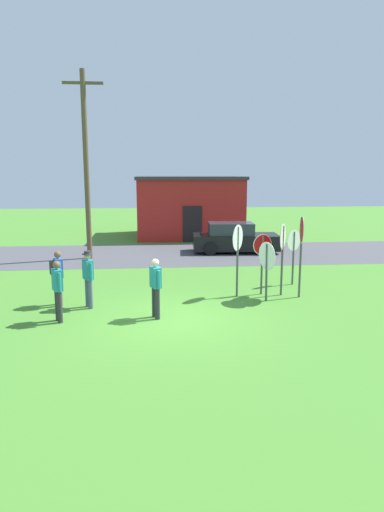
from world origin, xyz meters
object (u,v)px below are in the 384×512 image
person_in_dark_shirt (156,285)px  utility_pole (86,163)px  stop_sign_nearest (283,246)px  person_in_blue (88,276)px  person_on_left (58,288)px  stop_sign_rear_right (267,261)px  person_in_teal (58,274)px  stop_sign_tallest (238,247)px  stop_sign_rear_left (262,254)px  parked_car_on_street (234,239)px  stop_sign_leaning_right (301,241)px  stop_sign_center_cluster (294,248)px

person_in_dark_shirt → utility_pole: bearing=108.1°
stop_sign_nearest → person_in_blue: (-6.16, -0.87, -0.67)m
stop_sign_nearest → person_on_left: 7.17m
person_in_blue → stop_sign_rear_right: bearing=2.5°
stop_sign_rear_right → person_in_teal: (-6.44, 0.08, -0.30)m
stop_sign_tallest → person_in_teal: stop_sign_tallest is taller
utility_pole → person_on_left: bearing=-87.7°
stop_sign_nearest → stop_sign_rear_left: (-0.63, 0.16, -0.28)m
utility_pole → stop_sign_rear_left: utility_pole is taller
parked_car_on_street → stop_sign_leaning_right: (0.58, -8.56, 1.16)m
stop_sign_nearest → stop_sign_leaning_right: bearing=-31.2°
stop_sign_rear_right → person_on_left: size_ratio=1.12×
stop_sign_tallest → stop_sign_leaning_right: stop_sign_leaning_right is taller
stop_sign_rear_left → person_in_teal: (-6.48, -0.72, -0.39)m
stop_sign_center_cluster → person_in_dark_shirt: size_ratio=1.18×
stop_sign_tallest → person_in_blue: 4.80m
parked_car_on_street → utility_pole: bearing=-171.7°
stop_sign_center_cluster → stop_sign_leaning_right: 1.79m
stop_sign_tallest → person_in_blue: (-4.67, -0.87, -0.65)m
stop_sign_leaning_right → person_in_dark_shirt: bearing=-159.6°
stop_sign_nearest → person_in_dark_shirt: size_ratio=1.41×
person_in_dark_shirt → stop_sign_leaning_right: bearing=20.4°
stop_sign_center_cluster → person_in_blue: 7.35m
stop_sign_leaning_right → stop_sign_rear_left: bearing=157.4°
utility_pole → stop_sign_tallest: (5.70, -7.21, -2.81)m
stop_sign_center_cluster → stop_sign_rear_right: bearing=-126.6°
stop_sign_rear_right → person_in_dark_shirt: stop_sign_rear_right is taller
stop_sign_nearest → person_on_left: size_ratio=1.41×
parked_car_on_street → stop_sign_rear_right: stop_sign_rear_right is taller
utility_pole → stop_sign_center_cluster: utility_pole is taller
stop_sign_center_cluster → stop_sign_leaning_right: (-0.31, -1.69, 0.49)m
parked_car_on_street → stop_sign_leaning_right: bearing=-86.1°
stop_sign_tallest → stop_sign_leaning_right: bearing=-8.8°
parked_car_on_street → person_in_dark_shirt: (-4.11, -10.30, 0.26)m
stop_sign_tallest → person_in_dark_shirt: bearing=-142.6°
parked_car_on_street → stop_sign_center_cluster: 6.96m
stop_sign_nearest → person_in_teal: bearing=-175.6°
person_in_teal → person_on_left: same height
parked_car_on_street → stop_sign_rear_left: size_ratio=2.17×
parked_car_on_street → person_in_dark_shirt: 11.09m
stop_sign_tallest → person_on_left: bearing=-158.3°
person_on_left → person_in_blue: bearing=62.6°
stop_sign_leaning_right → person_in_blue: 6.75m
person_on_left → person_in_dark_shirt: same height
stop_sign_rear_right → person_in_teal: 6.45m
utility_pole → person_in_teal: 8.50m
stop_sign_rear_left → person_in_blue: (-5.53, -1.03, -0.39)m
stop_sign_nearest → person_on_left: bearing=-162.7°
person_on_left → stop_sign_leaning_right: bearing=13.9°
person_on_left → person_in_teal: bearing=100.8°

